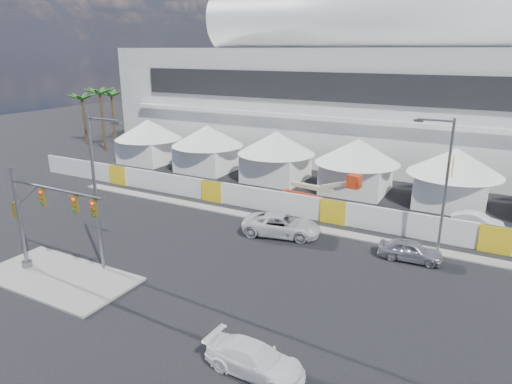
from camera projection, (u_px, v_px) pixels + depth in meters
The scene contains 14 objects.
ground at pixel (164, 280), 28.58m from camera, with size 160.00×160.00×0.00m, color black.
median_island at pixel (59, 277), 28.78m from camera, with size 10.00×5.00×0.15m, color gray.
stadium at pixel (431, 86), 56.55m from camera, with size 80.00×24.80×21.98m.
tent_row at pixel (315, 156), 47.51m from camera, with size 53.40×8.40×5.40m.
hoarding_fence at pixel (334, 212), 37.69m from camera, with size 70.00×0.25×2.00m, color white.
palm_cluster at pixel (112, 99), 66.51m from camera, with size 10.60×10.60×8.55m.
sedan_silver at pixel (410, 250), 31.10m from camera, with size 4.21×1.69×1.44m, color #B6B6BB.
pickup_curb at pixel (282, 225), 35.26m from camera, with size 6.01×2.77×1.67m, color silver.
pickup_near at pixel (255, 359), 20.24m from camera, with size 4.68×1.90×1.36m, color white.
lot_car_a at pixel (477, 221), 36.70m from camera, with size 3.86×1.35×1.27m, color white.
traffic_mast at pixel (37, 218), 28.10m from camera, with size 7.94×0.66×6.74m.
streetlight_median at pixel (98, 184), 28.01m from camera, with size 2.78×0.28×10.04m.
streetlight_curb at pixel (444, 177), 30.88m from camera, with size 2.83×0.64×9.56m.
boom_lift at pixel (307, 198), 41.02m from camera, with size 7.87×2.28×3.93m.
Camera 1 is at (17.32, -19.73, 13.84)m, focal length 32.00 mm.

